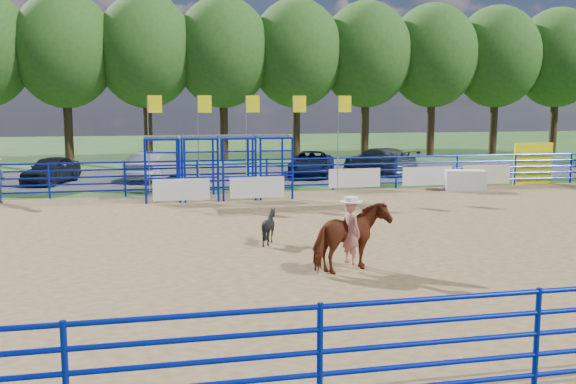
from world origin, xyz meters
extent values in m
plane|color=#305421|center=(0.00, 0.00, 0.00)|extent=(120.00, 120.00, 0.00)
cube|color=olive|center=(0.00, 0.00, 0.01)|extent=(30.00, 20.00, 0.02)
cube|color=slate|center=(0.00, 17.00, 0.01)|extent=(40.00, 10.00, 0.01)
cube|color=white|center=(8.73, 8.68, 0.48)|extent=(1.87, 1.27, 0.91)
imported|color=maroon|center=(-0.48, -3.42, 0.82)|extent=(2.08, 1.55, 1.60)
imported|color=red|center=(-0.48, -3.42, 1.69)|extent=(0.54, 0.64, 1.48)
cylinder|color=white|center=(-0.48, -3.42, 2.46)|extent=(0.54, 0.54, 0.12)
imported|color=black|center=(-1.78, -0.05, 0.49)|extent=(1.09, 1.04, 0.95)
imported|color=black|center=(-9.65, 15.31, 0.68)|extent=(2.76, 4.20, 1.33)
imported|color=gray|center=(-4.67, 15.71, 0.74)|extent=(3.16, 4.67, 1.46)
imported|color=#141834|center=(3.43, 15.57, 0.67)|extent=(3.56, 5.19, 1.32)
imported|color=#535355|center=(7.40, 16.06, 0.73)|extent=(3.35, 5.31, 1.43)
cube|color=white|center=(-3.80, 7.77, 0.55)|extent=(2.20, 0.04, 0.85)
cube|color=white|center=(-0.80, 7.77, 0.55)|extent=(2.20, 0.04, 0.85)
cube|color=white|center=(4.00, 9.96, 0.55)|extent=(2.40, 0.04, 0.85)
cube|color=white|center=(7.50, 9.96, 0.55)|extent=(2.40, 0.04, 0.85)
cube|color=beige|center=(10.50, 9.96, 0.55)|extent=(2.40, 0.04, 0.90)
cube|color=#FFF10D|center=(13.00, 10.10, 1.00)|extent=(2.00, 0.12, 2.00)
cylinder|color=#3F2B19|center=(-10.00, 26.00, 2.40)|extent=(0.56, 0.56, 4.80)
ellipsoid|color=#284E19|center=(-10.00, 26.00, 7.56)|extent=(6.40, 6.40, 7.36)
cylinder|color=#3F2B19|center=(-5.00, 26.00, 2.40)|extent=(0.56, 0.56, 4.80)
ellipsoid|color=#284E19|center=(-5.00, 26.00, 7.56)|extent=(6.40, 6.40, 7.36)
cylinder|color=#3F2B19|center=(0.00, 26.00, 2.40)|extent=(0.56, 0.56, 4.80)
ellipsoid|color=#284E19|center=(0.00, 26.00, 7.56)|extent=(6.40, 6.40, 7.36)
cylinder|color=#3F2B19|center=(5.00, 26.00, 2.40)|extent=(0.56, 0.56, 4.80)
ellipsoid|color=#284E19|center=(5.00, 26.00, 7.56)|extent=(6.40, 6.40, 7.36)
cylinder|color=#3F2B19|center=(10.00, 26.00, 2.40)|extent=(0.56, 0.56, 4.80)
ellipsoid|color=#284E19|center=(10.00, 26.00, 7.56)|extent=(6.40, 6.40, 7.36)
cylinder|color=#3F2B19|center=(15.00, 26.00, 2.40)|extent=(0.56, 0.56, 4.80)
ellipsoid|color=#284E19|center=(15.00, 26.00, 7.56)|extent=(6.40, 6.40, 7.36)
cylinder|color=#3F2B19|center=(20.00, 26.00, 2.40)|extent=(0.56, 0.56, 4.80)
ellipsoid|color=#284E19|center=(20.00, 26.00, 7.56)|extent=(6.40, 6.40, 7.36)
cylinder|color=#3F2B19|center=(25.00, 26.00, 2.40)|extent=(0.56, 0.56, 4.80)
ellipsoid|color=#284E19|center=(25.00, 26.00, 7.56)|extent=(6.40, 6.40, 7.36)
camera|label=1|loc=(-4.99, -17.31, 3.94)|focal=40.00mm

